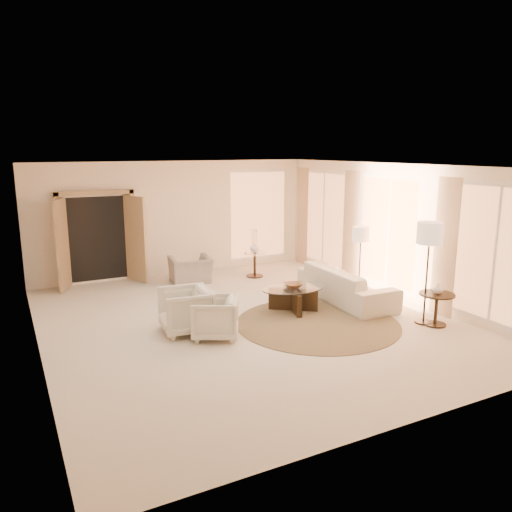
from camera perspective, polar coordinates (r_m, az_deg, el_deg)
name	(u,v)px	position (r m, az deg, el deg)	size (l,w,h in m)	color
room	(246,246)	(8.86, -1.12, 1.14)	(7.04, 8.04, 2.83)	beige
windows_right	(391,233)	(10.89, 15.18, 2.55)	(0.10, 6.40, 2.40)	#FA9F64
window_back_corner	(258,215)	(13.38, 0.28, 4.71)	(1.70, 0.10, 2.40)	#FA9F64
curtains_right	(362,229)	(11.54, 11.99, 2.98)	(0.06, 5.20, 2.60)	tan
french_doors	(98,239)	(11.96, -17.57, 1.87)	(1.95, 0.66, 2.16)	tan
area_rug	(318,323)	(9.16, 7.05, -7.62)	(2.95, 2.95, 0.01)	#3C2F1D
sofa	(346,284)	(10.46, 10.23, -3.21)	(2.41, 0.94, 0.70)	beige
armchair_left	(186,308)	(8.65, -8.05, -5.95)	(0.82, 0.77, 0.85)	beige
armchair_right	(215,316)	(8.37, -4.73, -6.80)	(0.74, 0.69, 0.76)	beige
accent_chair	(190,265)	(11.79, -7.51, -1.08)	(0.93, 0.61, 0.82)	gray
coffee_table	(293,296)	(9.73, 4.28, -4.58)	(1.62, 1.62, 0.47)	black
end_table	(436,304)	(9.45, 19.92, -5.13)	(0.62, 0.62, 0.59)	black
side_table	(255,262)	(12.22, -0.15, -0.67)	(0.53, 0.53, 0.62)	black
floor_lamp_near	(361,237)	(10.78, 11.90, 2.12)	(0.36, 0.36, 1.48)	black
floor_lamp_far	(430,238)	(9.23, 19.22, 1.97)	(0.45, 0.45, 1.84)	black
bowl	(293,285)	(9.67, 4.30, -3.36)	(0.34, 0.34, 0.08)	brown
end_vase	(438,289)	(9.37, 20.05, -3.52)	(0.18, 0.18, 0.19)	white
side_vase	(255,247)	(12.15, -0.15, 0.98)	(0.23, 0.23, 0.24)	white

